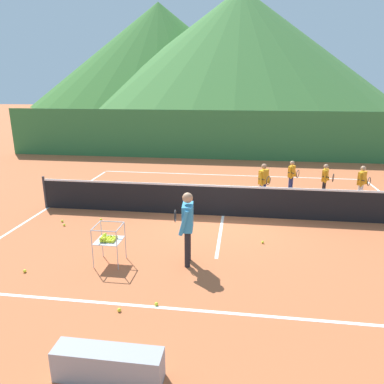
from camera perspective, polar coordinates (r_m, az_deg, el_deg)
name	(u,v)px	position (r m, az deg, el deg)	size (l,w,h in m)	color
ground_plane	(223,216)	(11.14, 4.93, -3.78)	(120.00, 120.00, 0.00)	#BC6038
line_baseline_near	(208,311)	(6.75, 2.53, -18.36)	(11.45, 0.08, 0.01)	white
line_baseline_far	(229,175)	(16.14, 5.95, 2.67)	(11.45, 0.08, 0.01)	white
line_sideline_west	(49,207)	(12.74, -21.75, -2.28)	(0.08, 10.15, 0.01)	white
line_service_center	(223,216)	(11.14, 4.93, -3.76)	(0.08, 5.76, 0.01)	white
tennis_net	(223,200)	(10.98, 5.00, -1.33)	(11.67, 0.08, 1.05)	#333338
instructor	(187,222)	(7.89, -0.76, -4.73)	(0.48, 0.74, 1.66)	black
student_0	(264,179)	(12.36, 11.27, 1.97)	(0.44, 0.73, 1.35)	navy
student_1	(292,174)	(13.83, 15.52, 2.84)	(0.40, 0.67, 1.19)	navy
student_2	(325,177)	(13.59, 20.36, 2.18)	(0.41, 0.67, 1.20)	black
student_3	(362,181)	(13.44, 25.32, 1.64)	(0.44, 0.70, 1.27)	silver
ball_cart	(108,239)	(8.27, -13.14, -7.24)	(0.58, 0.58, 0.90)	#B7B7BC
tennis_ball_0	(101,219)	(11.05, -14.21, -4.23)	(0.07, 0.07, 0.07)	yellow
tennis_ball_1	(119,310)	(6.85, -11.45, -17.82)	(0.07, 0.07, 0.07)	yellow
tennis_ball_2	(64,225)	(10.93, -19.57, -4.93)	(0.07, 0.07, 0.07)	yellow
tennis_ball_3	(62,221)	(11.26, -19.85, -4.34)	(0.07, 0.07, 0.07)	yellow
tennis_ball_6	(263,242)	(9.40, 11.12, -7.79)	(0.07, 0.07, 0.07)	yellow
tennis_ball_7	(25,271)	(8.69, -24.95, -11.27)	(0.07, 0.07, 0.07)	yellow
tennis_ball_8	(156,304)	(6.91, -5.67, -17.22)	(0.07, 0.07, 0.07)	yellow
windscreen_fence	(233,135)	(19.36, 6.46, 8.90)	(25.20, 0.08, 2.60)	#33753D
courtside_bench	(108,364)	(5.53, -13.10, -25.03)	(1.50, 0.36, 0.46)	#99999E
hill_0	(159,55)	(77.03, -5.20, 20.81)	(49.76, 49.76, 19.15)	#38702D
hill_1	(240,49)	(69.08, 7.56, 21.49)	(54.72, 54.72, 19.78)	#427A38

